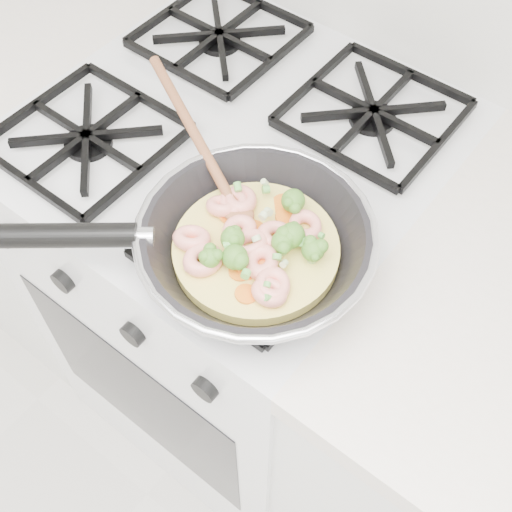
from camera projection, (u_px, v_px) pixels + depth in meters
The scene contains 2 objects.
stove at pixel (239, 289), 1.32m from camera, with size 0.60×0.60×0.92m.
skillet at pixel (250, 242), 0.77m from camera, with size 0.43×0.37×0.09m.
Camera 1 is at (0.46, 1.17, 1.58)m, focal length 45.20 mm.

